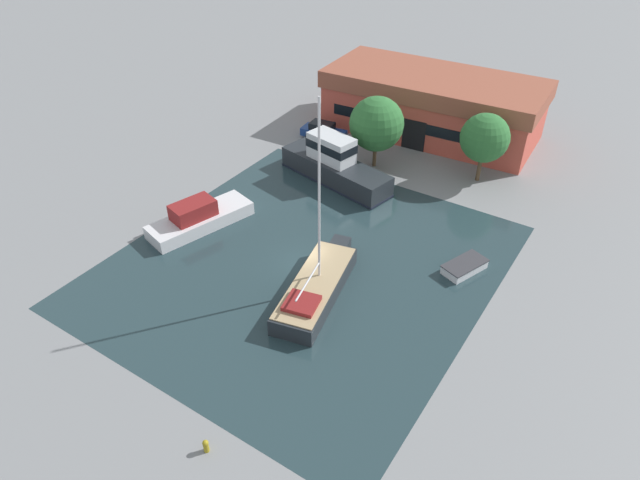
% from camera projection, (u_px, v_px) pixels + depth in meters
% --- Properties ---
extents(ground_plane, '(440.00, 440.00, 0.00)m').
position_uv_depth(ground_plane, '(304.00, 265.00, 42.32)').
color(ground_plane, gray).
extents(water_canal, '(25.86, 28.30, 0.01)m').
position_uv_depth(water_canal, '(304.00, 265.00, 42.32)').
color(water_canal, '#23383D').
rests_on(water_canal, ground).
extents(warehouse_building, '(22.41, 10.80, 6.15)m').
position_uv_depth(warehouse_building, '(433.00, 104.00, 58.93)').
color(warehouse_building, '#C64C3D').
rests_on(warehouse_building, ground).
extents(quay_tree_near_building, '(5.05, 5.05, 6.83)m').
position_uv_depth(quay_tree_near_building, '(377.00, 124.00, 52.20)').
color(quay_tree_near_building, brown).
rests_on(quay_tree_near_building, ground).
extents(quay_tree_by_water, '(4.36, 4.36, 6.42)m').
position_uv_depth(quay_tree_by_water, '(485.00, 138.00, 50.02)').
color(quay_tree_by_water, brown).
rests_on(quay_tree_by_water, ground).
extents(parked_car, '(4.79, 2.31, 1.76)m').
position_uv_depth(parked_car, '(323.00, 131.00, 58.90)').
color(parked_car, navy).
rests_on(parked_car, ground).
extents(sailboat_moored, '(4.92, 10.66, 14.23)m').
position_uv_depth(sailboat_moored, '(317.00, 286.00, 39.21)').
color(sailboat_moored, '#23282D').
rests_on(sailboat_moored, water_canal).
extents(motor_cruiser, '(11.69, 5.31, 4.30)m').
position_uv_depth(motor_cruiser, '(334.00, 165.00, 51.58)').
color(motor_cruiser, '#23282D').
rests_on(motor_cruiser, water_canal).
extents(small_dinghy, '(2.81, 3.80, 0.73)m').
position_uv_depth(small_dinghy, '(464.00, 267.00, 41.56)').
color(small_dinghy, white).
rests_on(small_dinghy, water_canal).
extents(cabin_boat, '(5.02, 9.07, 2.40)m').
position_uv_depth(cabin_boat, '(199.00, 218.00, 45.89)').
color(cabin_boat, silver).
rests_on(cabin_boat, water_canal).
extents(mooring_bollard, '(0.33, 0.33, 0.83)m').
position_uv_depth(mooring_bollard, '(206.00, 446.00, 29.47)').
color(mooring_bollard, olive).
rests_on(mooring_bollard, ground).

